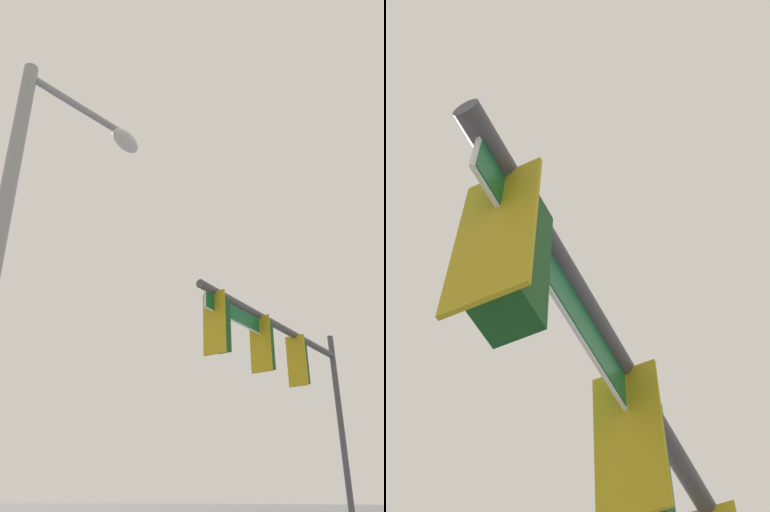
{
  "view_description": "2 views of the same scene",
  "coord_description": "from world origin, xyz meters",
  "views": [
    {
      "loc": [
        9.32,
        -3.2,
        1.97
      ],
      "look_at": [
        0.09,
        -7.49,
        6.93
      ],
      "focal_mm": 35.0,
      "sensor_mm": 36.0,
      "label": 1
    },
    {
      "loc": [
        2.46,
        -5.82,
        1.76
      ],
      "look_at": [
        -0.67,
        -6.63,
        6.46
      ],
      "focal_mm": 50.0,
      "sensor_mm": 36.0,
      "label": 2
    }
  ],
  "objects": [
    {
      "name": "street_lamp",
      "position": [
        5.67,
        -7.03,
        4.07
      ],
      "size": [
        1.88,
        0.74,
        7.01
      ],
      "color": "gray",
      "rests_on": "ground_plane"
    },
    {
      "name": "signal_pole_near",
      "position": [
        -2.53,
        -6.21,
        4.93
      ],
      "size": [
        6.86,
        1.57,
        6.41
      ],
      "color": "#47474C",
      "rests_on": "ground_plane"
    }
  ]
}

